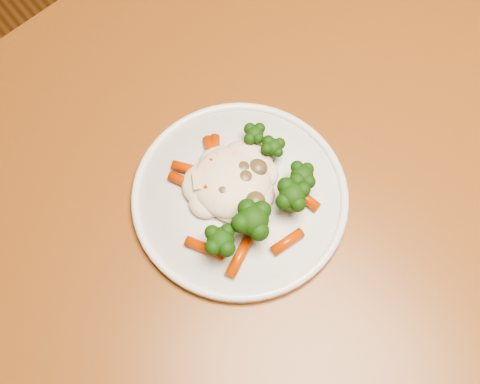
# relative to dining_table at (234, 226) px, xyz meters

# --- Properties ---
(dining_table) EXTENTS (1.20, 0.86, 0.75)m
(dining_table) POSITION_rel_dining_table_xyz_m (0.00, 0.00, 0.00)
(dining_table) COLOR brown
(dining_table) RESTS_ON ground
(plate) EXTENTS (0.25, 0.25, 0.01)m
(plate) POSITION_rel_dining_table_xyz_m (0.00, -0.01, 0.11)
(plate) COLOR silver
(plate) RESTS_ON dining_table
(meal) EXTENTS (0.17, 0.17, 0.05)m
(meal) POSITION_rel_dining_table_xyz_m (0.00, -0.02, 0.14)
(meal) COLOR beige
(meal) RESTS_ON plate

